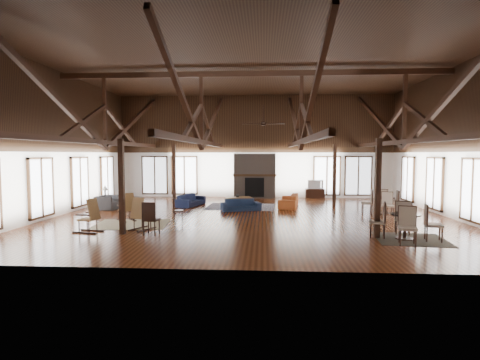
# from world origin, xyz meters

# --- Properties ---
(floor) EXTENTS (16.00, 16.00, 0.00)m
(floor) POSITION_xyz_m (0.00, 0.00, 0.00)
(floor) COLOR #612D14
(floor) RESTS_ON ground
(ceiling) EXTENTS (16.00, 14.00, 0.02)m
(ceiling) POSITION_xyz_m (0.00, 0.00, 6.00)
(ceiling) COLOR black
(ceiling) RESTS_ON wall_back
(wall_back) EXTENTS (16.00, 0.02, 6.00)m
(wall_back) POSITION_xyz_m (0.00, 7.00, 3.00)
(wall_back) COLOR white
(wall_back) RESTS_ON floor
(wall_front) EXTENTS (16.00, 0.02, 6.00)m
(wall_front) POSITION_xyz_m (0.00, -7.00, 3.00)
(wall_front) COLOR white
(wall_front) RESTS_ON floor
(wall_left) EXTENTS (0.02, 14.00, 6.00)m
(wall_left) POSITION_xyz_m (-8.00, 0.00, 3.00)
(wall_left) COLOR white
(wall_left) RESTS_ON floor
(wall_right) EXTENTS (0.02, 14.00, 6.00)m
(wall_right) POSITION_xyz_m (8.00, 0.00, 3.00)
(wall_right) COLOR white
(wall_right) RESTS_ON floor
(roof_truss) EXTENTS (15.60, 14.07, 3.14)m
(roof_truss) POSITION_xyz_m (0.00, 0.00, 4.03)
(roof_truss) COLOR black
(roof_truss) RESTS_ON wall_back
(post_grid) EXTENTS (8.16, 7.16, 3.05)m
(post_grid) POSITION_xyz_m (0.00, 0.00, 1.52)
(post_grid) COLOR black
(post_grid) RESTS_ON floor
(fireplace) EXTENTS (2.50, 0.69, 2.60)m
(fireplace) POSITION_xyz_m (0.00, 6.67, 1.29)
(fireplace) COLOR #62554B
(fireplace) RESTS_ON floor
(ceiling_fan) EXTENTS (1.60, 1.60, 0.75)m
(ceiling_fan) POSITION_xyz_m (0.50, -1.00, 3.73)
(ceiling_fan) COLOR black
(ceiling_fan) RESTS_ON roof_truss
(sofa_navy_front) EXTENTS (1.90, 1.19, 0.52)m
(sofa_navy_front) POSITION_xyz_m (-0.51, 1.72, 0.26)
(sofa_navy_front) COLOR #142039
(sofa_navy_front) RESTS_ON floor
(sofa_navy_left) EXTENTS (2.06, 1.25, 0.56)m
(sofa_navy_left) POSITION_xyz_m (-3.10, 3.22, 0.28)
(sofa_navy_left) COLOR #161D3E
(sofa_navy_left) RESTS_ON floor
(sofa_orange) EXTENTS (2.20, 1.14, 0.61)m
(sofa_orange) POSITION_xyz_m (1.74, 3.06, 0.31)
(sofa_orange) COLOR #B85423
(sofa_orange) RESTS_ON floor
(coffee_table) EXTENTS (1.38, 0.98, 0.48)m
(coffee_table) POSITION_xyz_m (-0.70, 2.89, 0.42)
(coffee_table) COLOR brown
(coffee_table) RESTS_ON floor
(vase) EXTENTS (0.18, 0.18, 0.19)m
(vase) POSITION_xyz_m (-0.74, 2.88, 0.57)
(vase) COLOR #B2B2B2
(vase) RESTS_ON coffee_table
(armchair) EXTENTS (1.05, 0.94, 0.64)m
(armchair) POSITION_xyz_m (-6.71, 1.72, 0.32)
(armchair) COLOR #29292B
(armchair) RESTS_ON floor
(side_table_lamp) EXTENTS (0.42, 0.42, 1.07)m
(side_table_lamp) POSITION_xyz_m (-7.10, 2.34, 0.41)
(side_table_lamp) COLOR black
(side_table_lamp) RESTS_ON floor
(rocking_chair_a) EXTENTS (0.90, 0.92, 1.09)m
(rocking_chair_a) POSITION_xyz_m (-4.69, -1.23, 0.51)
(rocking_chair_a) COLOR brown
(rocking_chair_a) RESTS_ON floor
(rocking_chair_b) EXTENTS (0.80, 0.98, 1.12)m
(rocking_chair_b) POSITION_xyz_m (-3.64, -2.86, 0.53)
(rocking_chair_b) COLOR brown
(rocking_chair_b) RESTS_ON floor
(rocking_chair_c) EXTENTS (0.94, 0.62, 1.12)m
(rocking_chair_c) POSITION_xyz_m (-5.13, -3.33, 0.53)
(rocking_chair_c) COLOR brown
(rocking_chair_c) RESTS_ON floor
(side_chair_a) EXTENTS (0.45, 0.45, 0.89)m
(side_chair_a) POSITION_xyz_m (-2.82, -1.14, 0.52)
(side_chair_a) COLOR black
(side_chair_a) RESTS_ON floor
(side_chair_b) EXTENTS (0.50, 0.50, 1.07)m
(side_chair_b) POSITION_xyz_m (-3.05, -3.64, 0.62)
(side_chair_b) COLOR black
(side_chair_b) RESTS_ON floor
(cafe_table_near) EXTENTS (2.11, 2.11, 1.08)m
(cafe_table_near) POSITION_xyz_m (4.78, -3.67, 0.54)
(cafe_table_near) COLOR black
(cafe_table_near) RESTS_ON floor
(cafe_table_far) EXTENTS (1.95, 1.95, 1.00)m
(cafe_table_far) POSITION_xyz_m (5.72, 1.20, 0.50)
(cafe_table_far) COLOR black
(cafe_table_far) RESTS_ON floor
(cup_near) EXTENTS (0.14, 0.14, 0.11)m
(cup_near) POSITION_xyz_m (4.82, -3.73, 0.83)
(cup_near) COLOR #B2B2B2
(cup_near) RESTS_ON cafe_table_near
(cup_far) EXTENTS (0.15, 0.15, 0.09)m
(cup_far) POSITION_xyz_m (5.68, 1.23, 0.77)
(cup_far) COLOR #B2B2B2
(cup_far) RESTS_ON cafe_table_far
(tv_console) EXTENTS (1.09, 0.41, 0.54)m
(tv_console) POSITION_xyz_m (3.51, 6.75, 0.27)
(tv_console) COLOR black
(tv_console) RESTS_ON floor
(television) EXTENTS (0.91, 0.24, 0.52)m
(television) POSITION_xyz_m (3.51, 6.75, 0.80)
(television) COLOR #B2B2B2
(television) RESTS_ON tv_console
(rug_tan) EXTENTS (2.78, 2.28, 0.01)m
(rug_tan) POSITION_xyz_m (-4.30, -1.85, 0.01)
(rug_tan) COLOR tan
(rug_tan) RESTS_ON floor
(rug_navy) EXTENTS (3.36, 2.58, 0.01)m
(rug_navy) POSITION_xyz_m (-0.57, 2.93, 0.01)
(rug_navy) COLOR #1A1A49
(rug_navy) RESTS_ON floor
(rug_dark) EXTENTS (2.19, 2.03, 0.01)m
(rug_dark) POSITION_xyz_m (4.96, -3.69, 0.01)
(rug_dark) COLOR black
(rug_dark) RESTS_ON floor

